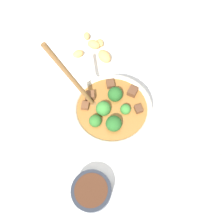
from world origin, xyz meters
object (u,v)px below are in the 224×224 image
stew_bowl (112,113)px  food_plate (96,48)px  condiment_bowl (90,190)px  empty_plate (213,119)px

stew_bowl → food_plate: bearing=115.5°
stew_bowl → food_plate: 0.30m
condiment_bowl → empty_plate: 0.42m
stew_bowl → food_plate: size_ratio=1.14×
condiment_bowl → food_plate: 0.50m
condiment_bowl → food_plate: bearing=104.4°
empty_plate → food_plate: food_plate is taller
stew_bowl → condiment_bowl: size_ratio=2.84×
condiment_bowl → food_plate: size_ratio=0.40×
food_plate → empty_plate: bearing=-23.9°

